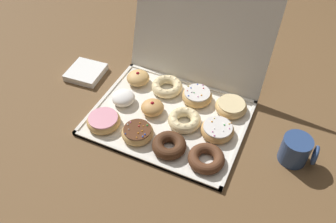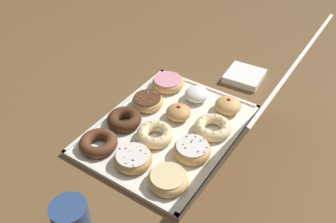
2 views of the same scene
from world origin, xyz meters
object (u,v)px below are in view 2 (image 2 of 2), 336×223
(sprinkle_donut_1, at_px, (147,101))
(napkin_stack, at_px, (245,76))
(jelly_filled_donut_5, at_px, (178,112))
(cruller_donut_9, at_px, (213,127))
(powdered_filled_donut_4, at_px, (197,95))
(chocolate_cake_ring_donut_2, at_px, (124,119))
(cruller_donut_6, at_px, (155,134))
(donut_box, at_px, (168,129))
(chocolate_cake_ring_donut_3, at_px, (98,143))
(sprinkle_donut_7, at_px, (134,159))
(sprinkle_donut_10, at_px, (192,150))
(glazed_ring_donut_11, at_px, (168,179))
(jelly_filled_donut_8, at_px, (228,105))
(pink_frosted_donut_0, at_px, (168,83))
(coffee_mug, at_px, (70,219))

(sprinkle_donut_1, height_order, napkin_stack, sprinkle_donut_1)
(jelly_filled_donut_5, xyz_separation_m, cruller_donut_9, (-0.00, 0.13, -0.00))
(powdered_filled_donut_4, bearing_deg, cruller_donut_9, 46.69)
(chocolate_cake_ring_donut_2, relative_size, cruller_donut_9, 0.94)
(cruller_donut_6, bearing_deg, powdered_filled_donut_4, 177.92)
(donut_box, relative_size, cruller_donut_9, 4.49)
(chocolate_cake_ring_donut_3, relative_size, jelly_filled_donut_5, 1.42)
(donut_box, height_order, sprinkle_donut_7, sprinkle_donut_7)
(cruller_donut_6, height_order, cruller_donut_9, cruller_donut_6)
(sprinkle_donut_10, height_order, napkin_stack, sprinkle_donut_10)
(sprinkle_donut_1, bearing_deg, napkin_stack, 149.45)
(glazed_ring_donut_11, bearing_deg, napkin_stack, -175.85)
(chocolate_cake_ring_donut_2, relative_size, napkin_stack, 0.84)
(sprinkle_donut_1, bearing_deg, glazed_ring_donut_11, 45.24)
(sprinkle_donut_10, bearing_deg, jelly_filled_donut_8, -179.01)
(sprinkle_donut_7, bearing_deg, sprinkle_donut_1, -152.31)
(jelly_filled_donut_5, bearing_deg, sprinkle_donut_10, 46.12)
(jelly_filled_donut_5, bearing_deg, pink_frosted_donut_0, -135.60)
(sprinkle_donut_7, distance_m, glazed_ring_donut_11, 0.12)
(donut_box, xyz_separation_m, sprinkle_donut_7, (0.18, 0.00, 0.02))
(chocolate_cake_ring_donut_3, xyz_separation_m, sprinkle_donut_7, (-0.01, 0.13, 0.00))
(chocolate_cake_ring_donut_3, xyz_separation_m, coffee_mug, (0.25, 0.13, 0.02))
(chocolate_cake_ring_donut_2, bearing_deg, jelly_filled_donut_5, 134.35)
(sprinkle_donut_7, height_order, sprinkle_donut_10, sprinkle_donut_10)
(sprinkle_donut_7, bearing_deg, donut_box, -179.29)
(jelly_filled_donut_8, distance_m, sprinkle_donut_10, 0.24)
(chocolate_cake_ring_donut_2, distance_m, jelly_filled_donut_5, 0.18)
(chocolate_cake_ring_donut_3, relative_size, coffee_mug, 1.05)
(sprinkle_donut_1, distance_m, cruller_donut_9, 0.25)
(jelly_filled_donut_5, xyz_separation_m, sprinkle_donut_10, (0.12, 0.13, -0.00))
(chocolate_cake_ring_donut_2, distance_m, cruller_donut_9, 0.29)
(sprinkle_donut_1, xyz_separation_m, sprinkle_donut_10, (0.12, 0.25, 0.00))
(powdered_filled_donut_4, bearing_deg, glazed_ring_donut_11, 18.27)
(powdered_filled_donut_4, relative_size, cruller_donut_9, 0.71)
(glazed_ring_donut_11, distance_m, coffee_mug, 0.27)
(powdered_filled_donut_4, xyz_separation_m, glazed_ring_donut_11, (0.37, 0.12, -0.00))
(donut_box, bearing_deg, chocolate_cake_ring_donut_2, -64.93)
(donut_box, relative_size, chocolate_cake_ring_donut_3, 4.58)
(powdered_filled_donut_4, height_order, sprinkle_donut_10, powdered_filled_donut_4)
(donut_box, distance_m, powdered_filled_donut_4, 0.18)
(sprinkle_donut_1, distance_m, coffee_mug, 0.51)
(sprinkle_donut_10, height_order, glazed_ring_donut_11, sprinkle_donut_10)
(sprinkle_donut_1, relative_size, powdered_filled_donut_4, 1.27)
(powdered_filled_donut_4, bearing_deg, pink_frosted_donut_0, -92.97)
(donut_box, xyz_separation_m, powdered_filled_donut_4, (-0.18, 0.00, 0.03))
(donut_box, bearing_deg, cruller_donut_9, 117.37)
(glazed_ring_donut_11, bearing_deg, donut_box, -146.21)
(jelly_filled_donut_5, relative_size, jelly_filled_donut_8, 0.92)
(cruller_donut_9, bearing_deg, jelly_filled_donut_5, -89.03)
(chocolate_cake_ring_donut_2, distance_m, sprinkle_donut_7, 0.18)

